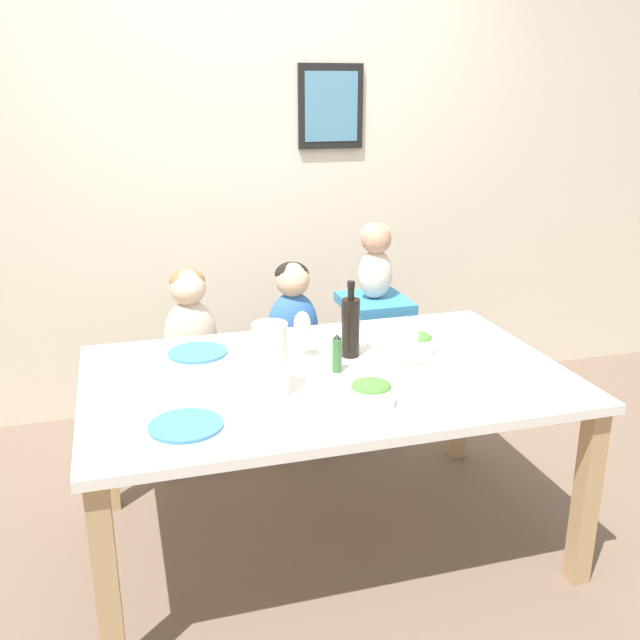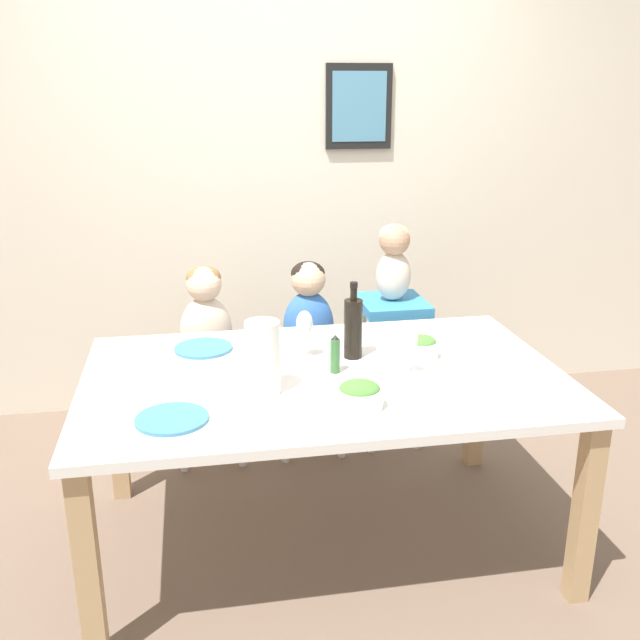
% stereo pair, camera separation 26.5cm
% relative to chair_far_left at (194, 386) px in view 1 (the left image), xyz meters
% --- Properties ---
extents(ground_plane, '(14.00, 14.00, 0.00)m').
position_rel_chair_far_left_xyz_m(ground_plane, '(0.41, -0.79, -0.39)').
color(ground_plane, '#705B4C').
extents(wall_back, '(10.00, 0.09, 2.70)m').
position_rel_chair_far_left_xyz_m(wall_back, '(0.41, 0.68, 0.96)').
color(wall_back, beige).
rests_on(wall_back, ground_plane).
extents(dining_table, '(1.76, 1.09, 0.72)m').
position_rel_chair_far_left_xyz_m(dining_table, '(0.41, -0.79, 0.25)').
color(dining_table, white).
rests_on(dining_table, ground_plane).
extents(chair_far_left, '(0.37, 0.41, 0.47)m').
position_rel_chair_far_left_xyz_m(chair_far_left, '(0.00, 0.00, 0.00)').
color(chair_far_left, silver).
rests_on(chair_far_left, ground_plane).
extents(chair_far_center, '(0.37, 0.41, 0.47)m').
position_rel_chair_far_left_xyz_m(chair_far_center, '(0.48, 0.00, 0.00)').
color(chair_far_center, silver).
rests_on(chair_far_center, ground_plane).
extents(chair_right_highchair, '(0.31, 0.35, 0.75)m').
position_rel_chair_far_left_xyz_m(chair_right_highchair, '(0.90, 0.00, 0.18)').
color(chair_right_highchair, silver).
rests_on(chair_right_highchair, ground_plane).
extents(person_child_left, '(0.24, 0.19, 0.48)m').
position_rel_chair_far_left_xyz_m(person_child_left, '(0.00, 0.00, 0.32)').
color(person_child_left, beige).
rests_on(person_child_left, chair_far_left).
extents(person_child_center, '(0.24, 0.19, 0.48)m').
position_rel_chair_far_left_xyz_m(person_child_center, '(0.48, 0.00, 0.32)').
color(person_child_center, '#3366B2').
rests_on(person_child_center, chair_far_center).
extents(person_baby_right, '(0.17, 0.15, 0.37)m').
position_rel_chair_far_left_xyz_m(person_baby_right, '(0.90, 0.00, 0.57)').
color(person_baby_right, beige).
rests_on(person_baby_right, chair_right_highchair).
extents(wine_bottle, '(0.07, 0.07, 0.30)m').
position_rel_chair_far_left_xyz_m(wine_bottle, '(0.55, -0.65, 0.46)').
color(wine_bottle, black).
rests_on(wine_bottle, dining_table).
extents(paper_towel_roll, '(0.12, 0.12, 0.26)m').
position_rel_chair_far_left_xyz_m(paper_towel_roll, '(0.18, -0.92, 0.46)').
color(paper_towel_roll, white).
rests_on(paper_towel_roll, dining_table).
extents(wine_glass_near, '(0.07, 0.07, 0.19)m').
position_rel_chair_far_left_xyz_m(wine_glass_near, '(0.72, -0.85, 0.46)').
color(wine_glass_near, white).
rests_on(wine_glass_near, dining_table).
extents(wine_glass_far, '(0.07, 0.07, 0.19)m').
position_rel_chair_far_left_xyz_m(wine_glass_far, '(0.37, -0.62, 0.46)').
color(wine_glass_far, white).
rests_on(wine_glass_far, dining_table).
extents(salad_bowl_large, '(0.16, 0.16, 0.09)m').
position_rel_chair_far_left_xyz_m(salad_bowl_large, '(0.47, -1.10, 0.38)').
color(salad_bowl_large, white).
rests_on(salad_bowl_large, dining_table).
extents(salad_bowl_small, '(0.13, 0.13, 0.09)m').
position_rel_chair_far_left_xyz_m(salad_bowl_small, '(0.82, -0.70, 0.38)').
color(salad_bowl_small, white).
rests_on(salad_bowl_small, dining_table).
extents(dinner_plate_front_left, '(0.23, 0.23, 0.01)m').
position_rel_chair_far_left_xyz_m(dinner_plate_front_left, '(-0.13, -1.09, 0.34)').
color(dinner_plate_front_left, teal).
rests_on(dinner_plate_front_left, dining_table).
extents(dinner_plate_back_left, '(0.23, 0.23, 0.01)m').
position_rel_chair_far_left_xyz_m(dinner_plate_back_left, '(-0.02, -0.46, 0.34)').
color(dinner_plate_back_left, teal).
rests_on(dinner_plate_back_left, dining_table).
extents(dinner_plate_back_right, '(0.23, 0.23, 0.01)m').
position_rel_chair_far_left_xyz_m(dinner_plate_back_right, '(0.99, -0.50, 0.34)').
color(dinner_plate_back_right, silver).
rests_on(dinner_plate_back_right, dining_table).
extents(condiment_bottle_hot_sauce, '(0.04, 0.04, 0.15)m').
position_rel_chair_far_left_xyz_m(condiment_bottle_hot_sauce, '(0.45, -0.79, 0.40)').
color(condiment_bottle_hot_sauce, '#336633').
rests_on(condiment_bottle_hot_sauce, dining_table).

